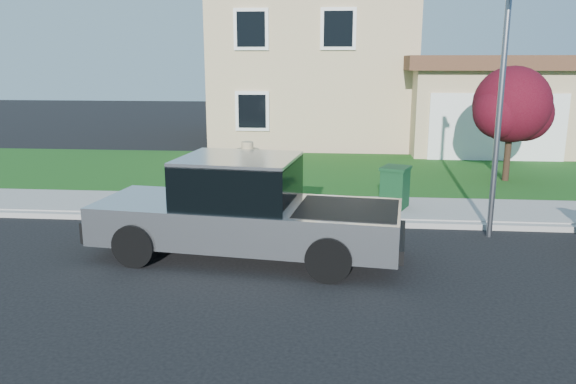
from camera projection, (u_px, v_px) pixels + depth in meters
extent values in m
plane|color=black|center=(270.00, 273.00, 9.43)|extent=(80.00, 80.00, 0.00)
cube|color=gray|center=(332.00, 222.00, 12.14)|extent=(40.00, 0.20, 0.12)
cube|color=gray|center=(333.00, 209.00, 13.20)|extent=(40.00, 2.00, 0.15)
cube|color=#174A15|center=(335.00, 173.00, 17.57)|extent=(40.00, 7.00, 0.10)
cube|color=tan|center=(316.00, 67.00, 25.18)|extent=(8.00, 9.00, 6.40)
cube|color=tan|center=(477.00, 109.00, 22.06)|extent=(5.50, 6.00, 3.20)
cube|color=white|center=(497.00, 127.00, 19.21)|extent=(4.60, 0.12, 2.30)
cube|color=#4C2D1E|center=(481.00, 63.00, 21.65)|extent=(6.20, 6.80, 0.50)
cube|color=white|center=(251.00, 29.00, 20.64)|extent=(1.30, 0.10, 1.50)
cube|color=white|center=(338.00, 29.00, 20.36)|extent=(1.30, 0.10, 1.50)
cube|color=black|center=(252.00, 111.00, 21.33)|extent=(1.30, 0.10, 1.50)
cylinder|color=black|center=(135.00, 245.00, 9.66)|extent=(0.79, 0.37, 0.76)
cylinder|color=black|center=(176.00, 218.00, 11.32)|extent=(0.79, 0.37, 0.76)
cylinder|color=black|center=(329.00, 259.00, 8.98)|extent=(0.79, 0.37, 0.76)
cylinder|color=black|center=(342.00, 228.00, 10.64)|extent=(0.79, 0.37, 0.76)
cube|color=#B9BCC1|center=(247.00, 222.00, 10.07)|extent=(5.59, 2.52, 0.68)
cube|color=black|center=(239.00, 182.00, 9.93)|extent=(2.19, 1.99, 0.81)
cube|color=#B9BCC1|center=(238.00, 159.00, 9.84)|extent=(2.19, 1.99, 0.08)
cube|color=black|center=(348.00, 210.00, 9.63)|extent=(1.88, 1.80, 0.06)
cube|color=black|center=(109.00, 220.00, 10.66)|extent=(0.33, 1.80, 0.38)
cube|color=black|center=(401.00, 241.00, 9.56)|extent=(0.33, 1.80, 0.24)
cube|color=black|center=(217.00, 174.00, 11.08)|extent=(0.14, 0.22, 0.17)
imported|color=tan|center=(248.00, 194.00, 11.24)|extent=(0.75, 0.63, 1.75)
cylinder|color=tan|center=(248.00, 149.00, 11.04)|extent=(0.47, 0.47, 0.05)
cylinder|color=tan|center=(247.00, 146.00, 11.02)|extent=(0.23, 0.23, 0.16)
cylinder|color=black|center=(507.00, 155.00, 16.03)|extent=(0.19, 0.19, 1.48)
sphere|color=#4B101B|center=(512.00, 104.00, 15.70)|extent=(2.13, 2.13, 2.13)
sphere|color=#4B101B|center=(525.00, 114.00, 15.99)|extent=(1.58, 1.58, 1.58)
sphere|color=#4B101B|center=(500.00, 112.00, 15.51)|extent=(1.48, 1.48, 1.48)
cube|color=#0F371A|center=(395.00, 189.00, 12.94)|extent=(0.73, 0.78, 0.89)
cube|color=#0F371A|center=(396.00, 168.00, 12.83)|extent=(0.80, 0.85, 0.07)
cylinder|color=slate|center=(499.00, 120.00, 10.83)|extent=(0.11, 0.11, 4.71)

